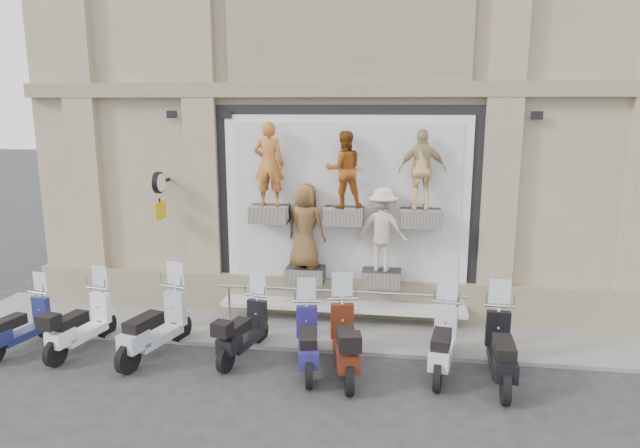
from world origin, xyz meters
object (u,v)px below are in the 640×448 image
(scooter_c, at_px, (154,314))
(scooter_d, at_px, (243,320))
(scooter_a, at_px, (19,316))
(scooter_b, at_px, (80,313))
(guard_rail, at_px, (340,312))
(scooter_e, at_px, (308,329))
(scooter_h, at_px, (502,338))
(scooter_f, at_px, (345,330))
(clock_sign_bracket, at_px, (159,189))
(scooter_g, at_px, (443,331))

(scooter_c, height_order, scooter_d, scooter_c)
(scooter_a, xyz_separation_m, scooter_b, (1.15, 0.14, 0.06))
(guard_rail, distance_m, scooter_c, 3.60)
(guard_rail, height_order, scooter_c, scooter_c)
(scooter_e, bearing_deg, scooter_c, 166.73)
(scooter_b, xyz_separation_m, scooter_h, (7.58, -0.14, 0.05))
(guard_rail, height_order, scooter_f, scooter_f)
(scooter_c, bearing_deg, scooter_a, -162.32)
(scooter_c, height_order, scooter_f, scooter_c)
(clock_sign_bracket, relative_size, scooter_c, 0.51)
(scooter_e, bearing_deg, guard_rail, 66.04)
(scooter_h, bearing_deg, scooter_b, -178.72)
(scooter_d, height_order, scooter_g, scooter_g)
(scooter_a, distance_m, scooter_e, 5.48)
(guard_rail, distance_m, scooter_f, 1.79)
(guard_rail, relative_size, scooter_d, 2.87)
(clock_sign_bracket, bearing_deg, guard_rail, -6.84)
(guard_rail, bearing_deg, scooter_b, -161.98)
(clock_sign_bracket, relative_size, scooter_d, 0.58)
(clock_sign_bracket, relative_size, scooter_a, 0.60)
(scooter_c, bearing_deg, scooter_d, 22.16)
(guard_rail, height_order, scooter_e, scooter_e)
(scooter_f, bearing_deg, scooter_b, 166.63)
(scooter_c, bearing_deg, scooter_e, 13.00)
(clock_sign_bracket, relative_size, scooter_f, 0.51)
(scooter_f, bearing_deg, scooter_c, 166.03)
(scooter_g, relative_size, scooter_h, 0.96)
(scooter_f, distance_m, scooter_g, 1.68)
(guard_rail, height_order, scooter_g, scooter_g)
(scooter_d, distance_m, scooter_e, 1.27)
(guard_rail, bearing_deg, scooter_g, -36.77)
(scooter_e, bearing_deg, scooter_b, 167.17)
(scooter_c, bearing_deg, clock_sign_bracket, 123.60)
(scooter_f, bearing_deg, guard_rail, 88.21)
(scooter_b, bearing_deg, scooter_d, 13.79)
(clock_sign_bracket, bearing_deg, scooter_f, -27.71)
(scooter_c, relative_size, scooter_e, 1.10)
(clock_sign_bracket, xyz_separation_m, scooter_c, (0.67, -2.02, -1.98))
(scooter_c, distance_m, scooter_e, 2.85)
(scooter_c, height_order, scooter_e, scooter_c)
(scooter_b, bearing_deg, scooter_a, -162.63)
(scooter_a, distance_m, scooter_f, 6.14)
(scooter_h, bearing_deg, guard_rail, 152.23)
(clock_sign_bracket, distance_m, scooter_f, 5.13)
(scooter_d, relative_size, scooter_g, 0.94)
(scooter_a, bearing_deg, scooter_f, 11.45)
(scooter_a, bearing_deg, clock_sign_bracket, 59.58)
(scooter_c, distance_m, scooter_f, 3.51)
(scooter_b, height_order, scooter_d, scooter_b)
(clock_sign_bracket, distance_m, scooter_c, 2.91)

